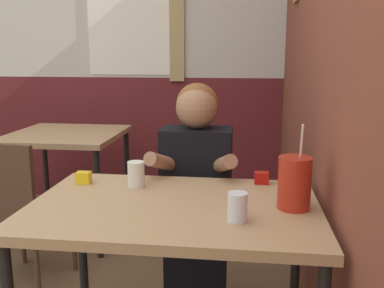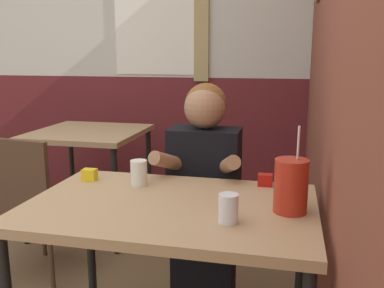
{
  "view_description": "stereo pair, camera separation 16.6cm",
  "coord_description": "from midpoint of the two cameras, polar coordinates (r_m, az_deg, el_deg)",
  "views": [
    {
      "loc": [
        0.81,
        -1.19,
        1.29
      ],
      "look_at": [
        0.61,
        0.42,
        0.95
      ],
      "focal_mm": 40.0,
      "sensor_mm": 36.0,
      "label": 1
    },
    {
      "loc": [
        0.97,
        -1.16,
        1.29
      ],
      "look_at": [
        0.61,
        0.42,
        0.95
      ],
      "focal_mm": 40.0,
      "sensor_mm": 36.0,
      "label": 2
    }
  ],
  "objects": [
    {
      "name": "back_wall",
      "position": [
        3.67,
        -1.25,
        12.9
      ],
      "size": [
        5.23,
        0.09,
        2.7
      ],
      "color": "silver",
      "rests_on": "ground_plane"
    },
    {
      "name": "background_table",
      "position": [
        3.16,
        -12.13,
        0.21
      ],
      "size": [
        0.75,
        0.75,
        0.75
      ],
      "color": "tan",
      "rests_on": "ground_plane"
    },
    {
      "name": "main_table",
      "position": [
        1.62,
        0.1,
        -10.34
      ],
      "size": [
        1.06,
        0.7,
        0.75
      ],
      "color": "tan",
      "rests_on": "ground_plane"
    },
    {
      "name": "condiment_mustard",
      "position": [
        1.9,
        -11.08,
        -4.07
      ],
      "size": [
        0.06,
        0.04,
        0.05
      ],
      "color": "yellow",
      "rests_on": "main_table"
    },
    {
      "name": "glass_center",
      "position": [
        1.79,
        -4.47,
        -3.88
      ],
      "size": [
        0.07,
        0.07,
        0.11
      ],
      "color": "silver",
      "rests_on": "main_table"
    },
    {
      "name": "condiment_ketchup",
      "position": [
        1.83,
        12.32,
        -4.75
      ],
      "size": [
        0.06,
        0.04,
        0.05
      ],
      "color": "#B7140F",
      "rests_on": "main_table"
    },
    {
      "name": "cocktail_pitcher",
      "position": [
        1.54,
        16.12,
        -5.44
      ],
      "size": [
        0.12,
        0.12,
        0.31
      ],
      "color": "#B22819",
      "rests_on": "main_table"
    },
    {
      "name": "chair_near_window",
      "position": [
        2.56,
        -18.58,
        -6.83
      ],
      "size": [
        0.45,
        0.45,
        0.85
      ],
      "rotation": [
        0.0,
        0.0,
        -0.15
      ],
      "color": "#4C3323",
      "rests_on": "ground_plane"
    },
    {
      "name": "brick_wall_right",
      "position": [
        2.37,
        19.61,
        12.63
      ],
      "size": [
        0.08,
        4.35,
        2.7
      ],
      "color": "brown",
      "rests_on": "ground_plane"
    },
    {
      "name": "person_seated",
      "position": [
        2.13,
        3.92,
        -6.92
      ],
      "size": [
        0.42,
        0.4,
        1.16
      ],
      "color": "black",
      "rests_on": "ground_plane"
    },
    {
      "name": "glass_near_pitcher",
      "position": [
        1.41,
        8.26,
        -8.56
      ],
      "size": [
        0.07,
        0.07,
        0.1
      ],
      "color": "silver",
      "rests_on": "main_table"
    }
  ]
}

